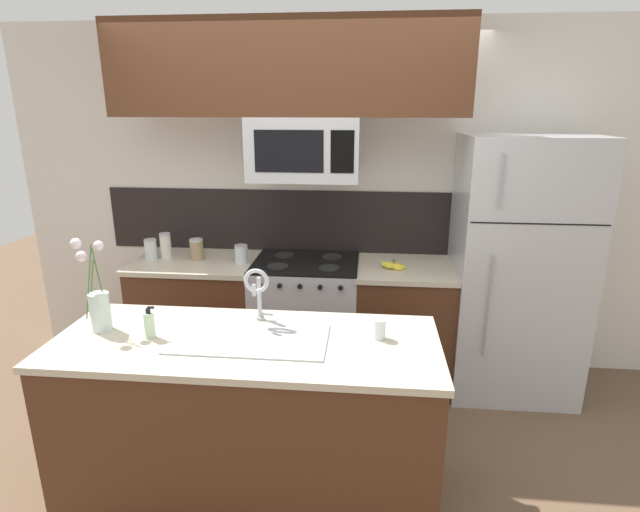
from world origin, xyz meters
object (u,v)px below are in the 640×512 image
at_px(stove_range, 306,320).
at_px(flower_vase, 98,305).
at_px(storage_jar_medium, 166,246).
at_px(sink_faucet, 257,288).
at_px(storage_jar_tall, 151,249).
at_px(banana_bunch, 394,266).
at_px(spare_glass, 379,329).
at_px(microwave, 304,149).
at_px(storage_jar_squat, 241,254).
at_px(dish_soap_bottle, 149,325).
at_px(refrigerator, 516,268).
at_px(storage_jar_short, 197,249).

relative_size(stove_range, flower_vase, 1.91).
distance_m(storage_jar_medium, sink_faucet, 1.44).
bearing_deg(sink_faucet, storage_jar_tall, 134.76).
relative_size(storage_jar_tall, storage_jar_medium, 0.78).
distance_m(stove_range, banana_bunch, 0.79).
bearing_deg(storage_jar_medium, spare_glass, -37.55).
height_order(storage_jar_tall, flower_vase, flower_vase).
height_order(microwave, spare_glass, microwave).
distance_m(storage_jar_tall, banana_bunch, 1.80).
relative_size(storage_jar_tall, storage_jar_squat, 1.14).
height_order(storage_jar_tall, storage_jar_squat, storage_jar_tall).
relative_size(microwave, flower_vase, 1.53).
height_order(stove_range, dish_soap_bottle, dish_soap_bottle).
distance_m(storage_jar_tall, storage_jar_squat, 0.70).
bearing_deg(flower_vase, storage_jar_squat, 70.12).
relative_size(storage_jar_tall, spare_glass, 1.48).
relative_size(storage_jar_tall, sink_faucet, 0.49).
height_order(storage_jar_tall, storage_jar_medium, storage_jar_medium).
distance_m(storage_jar_squat, banana_bunch, 1.10).
height_order(refrigerator, storage_jar_tall, refrigerator).
xyz_separation_m(refrigerator, spare_glass, (-0.98, -1.20, 0.05)).
height_order(refrigerator, spare_glass, refrigerator).
bearing_deg(spare_glass, refrigerator, 50.82).
bearing_deg(storage_jar_medium, storage_jar_squat, -5.68).
height_order(refrigerator, storage_jar_squat, refrigerator).
bearing_deg(sink_faucet, flower_vase, -168.38).
bearing_deg(dish_soap_bottle, stove_range, 64.36).
height_order(storage_jar_tall, dish_soap_bottle, dish_soap_bottle).
relative_size(storage_jar_medium, dish_soap_bottle, 1.16).
distance_m(storage_jar_short, sink_faucet, 1.29).
xyz_separation_m(stove_range, storage_jar_tall, (-1.16, 0.00, 0.52)).
bearing_deg(storage_jar_short, storage_jar_squat, -8.56).
relative_size(storage_jar_medium, storage_jar_squat, 1.45).
distance_m(stove_range, storage_jar_medium, 1.19).
xyz_separation_m(dish_soap_bottle, flower_vase, (-0.29, 0.06, 0.07)).
bearing_deg(refrigerator, microwave, -178.42).
relative_size(storage_jar_short, spare_glass, 1.53).
relative_size(storage_jar_tall, banana_bunch, 0.79).
relative_size(stove_range, banana_bunch, 4.91).
bearing_deg(refrigerator, banana_bunch, -174.57).
height_order(banana_bunch, spare_glass, spare_glass).
xyz_separation_m(stove_range, refrigerator, (1.49, 0.02, 0.45)).
height_order(storage_jar_tall, spare_glass, storage_jar_tall).
xyz_separation_m(refrigerator, storage_jar_tall, (-2.65, -0.02, 0.07)).
bearing_deg(storage_jar_medium, refrigerator, -0.26).
height_order(stove_range, refrigerator, refrigerator).
bearing_deg(flower_vase, sink_faucet, 11.62).
bearing_deg(storage_jar_medium, storage_jar_short, -1.40).
height_order(stove_range, microwave, microwave).
xyz_separation_m(refrigerator, flower_vase, (-2.39, -1.24, 0.13)).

